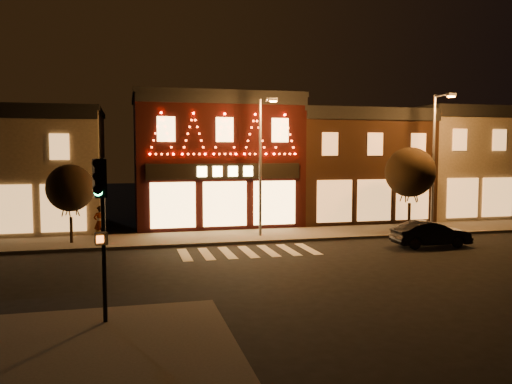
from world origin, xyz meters
name	(u,v)px	position (x,y,z in m)	size (l,w,h in m)	color
ground	(271,271)	(0.00, 0.00, 0.00)	(120.00, 120.00, 0.00)	black
sidewalk_far	(267,235)	(2.00, 8.00, 0.07)	(44.00, 4.00, 0.15)	#47423D
sidewalk_near	(86,356)	(-6.50, -7.50, 0.07)	(7.00, 7.00, 0.15)	#47423D
building_pulp	(213,160)	(0.00, 13.98, 4.16)	(10.20, 8.34, 8.30)	black
building_right_a	(348,166)	(9.50, 13.99, 3.76)	(9.20, 8.28, 7.50)	#341E12
building_right_b	(461,163)	(18.50, 13.99, 3.91)	(9.20, 8.28, 7.80)	#6B624C
traffic_signal_near	(101,208)	(-6.18, -5.48, 3.27)	(0.37, 0.47, 4.43)	black
streetlamp_mid	(262,156)	(1.58, 7.43, 4.49)	(0.64, 1.70, 7.40)	#59595E
streetlamp_right	(436,151)	(12.09, 7.37, 4.79)	(0.50, 1.80, 7.90)	#59595E
tree_left	(70,188)	(-8.29, 7.76, 2.92)	(2.37, 2.37, 3.96)	black
tree_right	(410,172)	(10.49, 7.44, 3.54)	(2.90, 2.90, 4.85)	black
dark_sedan	(431,234)	(9.19, 3.15, 0.64)	(1.35, 3.87, 1.27)	black
pedestrian	(100,222)	(-6.94, 8.54, 1.03)	(0.64, 0.42, 1.76)	gray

